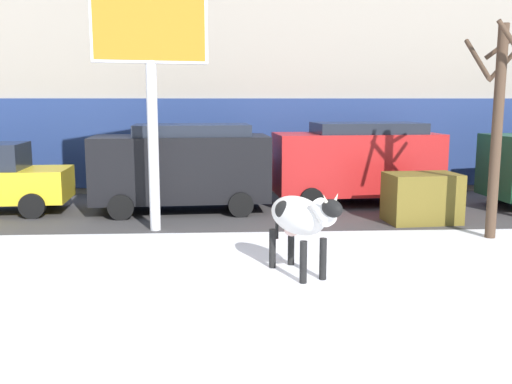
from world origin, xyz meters
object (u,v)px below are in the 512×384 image
Objects in this scene: cow_holstein at (298,217)px; dumpster at (422,198)px; car_black_van at (182,165)px; bare_tree_far_back at (497,120)px; pedestrian_near_billboard at (38,166)px; pedestrian_far_left at (453,163)px; car_red_van at (357,161)px; billboard at (150,36)px; pedestrian_by_cars at (214,165)px.

cow_holstein is 5.37m from dumpster.
car_black_van is 1.04× the size of bare_tree_far_back.
pedestrian_near_billboard reaches higher than cow_holstein.
cow_holstein is 1.09× the size of pedestrian_far_left.
car_red_van is 4.79m from bare_tree_far_back.
pedestrian_near_billboard is (-4.37, 5.57, -3.43)m from billboard.
bare_tree_far_back reaches higher than pedestrian_near_billboard.
billboard is at bearing -150.16° from car_red_van.
billboard is 7.87m from pedestrian_near_billboard.
dumpster is (6.37, 0.52, -3.71)m from billboard.
dumpster is (-2.83, -5.06, -0.28)m from pedestrian_far_left.
pedestrian_near_billboard is 13.57m from bare_tree_far_back.
car_red_van is 10.06m from pedestrian_near_billboard.
bare_tree_far_back is at bearing -105.66° from pedestrian_far_left.
pedestrian_by_cars is at bearing 77.10° from car_black_van.
billboard reaches higher than car_red_van.
billboard reaches higher than pedestrian_far_left.
bare_tree_far_back reaches higher than car_black_van.
pedestrian_near_billboard is at bearing 180.00° from pedestrian_by_cars.
dumpster is at bearing -68.44° from car_red_van.
pedestrian_by_cars is (5.61, 0.00, 0.00)m from pedestrian_near_billboard.
cow_holstein is 0.40× the size of car_black_van.
cow_holstein is at bearing -125.06° from pedestrian_far_left.
pedestrian_by_cars is at bearing 148.83° from car_red_van.
car_red_van is (4.89, 0.83, 0.00)m from car_black_van.
pedestrian_far_left is (7.96, 0.00, 0.00)m from pedestrian_by_cars.
pedestrian_by_cars is 1.00× the size of pedestrian_far_left.
car_red_van is 1.04× the size of bare_tree_far_back.
pedestrian_near_billboard is (-9.73, 2.50, -0.36)m from car_red_van.
car_red_van is at bearing -14.39° from pedestrian_near_billboard.
cow_holstein is 0.42× the size of bare_tree_far_back.
cow_holstein is 1.09× the size of pedestrian_by_cars.
cow_holstein is 1.11× the size of dumpster.
car_red_van is (2.53, 6.57, 0.24)m from cow_holstein.
bare_tree_far_back reaches higher than pedestrian_by_cars.
car_black_van is 6.18m from dumpster.
cow_holstein is 1.09× the size of pedestrian_near_billboard.
billboard is 3.83m from car_black_van.
car_red_van is at bearing 29.84° from billboard.
car_black_van and car_red_van have the same top height.
car_black_van is 1.00× the size of car_red_van.
pedestrian_by_cars is at bearing 77.52° from billboard.
billboard is 3.27× the size of dumpster.
pedestrian_by_cars is at bearing 180.00° from pedestrian_far_left.
car_black_van is at bearing 112.38° from cow_holstein.
dumpster is (10.74, -5.06, -0.28)m from pedestrian_near_billboard.
pedestrian_far_left is 7.12m from bare_tree_far_back.
cow_holstein is at bearing -67.62° from car_black_van.
pedestrian_far_left is (13.57, 0.00, 0.00)m from pedestrian_near_billboard.
dumpster is at bearing 48.59° from cow_holstein.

